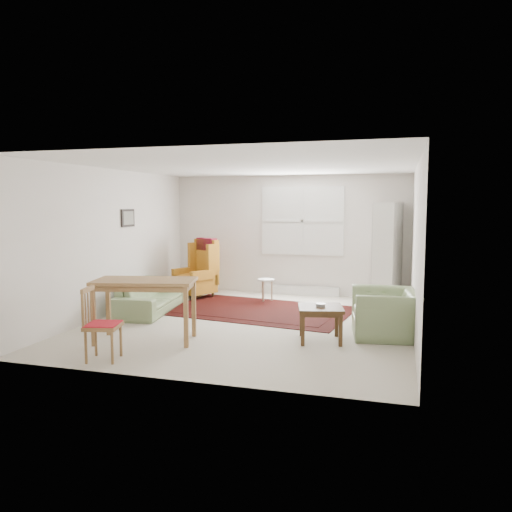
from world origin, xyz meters
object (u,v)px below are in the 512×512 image
(wingback_chair, at_px, (195,268))
(desk, at_px, (145,310))
(sofa, at_px, (151,290))
(armchair, at_px, (385,309))
(stool, at_px, (266,290))
(cabinet, at_px, (388,253))
(desk_chair, at_px, (103,324))
(coffee_table, at_px, (320,324))

(wingback_chair, relative_size, desk, 0.88)
(sofa, height_order, armchair, armchair)
(armchair, height_order, wingback_chair, wingback_chair)
(stool, xyz_separation_m, desk, (-0.86, -3.24, 0.21))
(cabinet, bearing_deg, desk_chair, -111.69)
(sofa, relative_size, coffee_table, 3.11)
(sofa, xyz_separation_m, armchair, (4.05, -0.55, 0.02))
(stool, bearing_deg, cabinet, 13.55)
(armchair, height_order, desk, desk)
(wingback_chair, distance_m, desk, 3.29)
(coffee_table, xyz_separation_m, stool, (-1.48, 2.57, -0.03))
(sofa, relative_size, wingback_chair, 1.56)
(wingback_chair, relative_size, coffee_table, 1.99)
(wingback_chair, relative_size, cabinet, 0.62)
(sofa, distance_m, coffee_table, 3.38)
(sofa, relative_size, desk_chair, 2.08)
(armchair, bearing_deg, sofa, -105.97)
(coffee_table, bearing_deg, wingback_chair, 139.37)
(stool, xyz_separation_m, cabinet, (2.28, 0.55, 0.74))
(armchair, xyz_separation_m, desk_chair, (-3.27, -2.12, 0.05))
(sofa, bearing_deg, armchair, -105.44)
(coffee_table, bearing_deg, armchair, 31.99)
(sofa, bearing_deg, wingback_chair, -16.35)
(coffee_table, height_order, cabinet, cabinet)
(wingback_chair, bearing_deg, desk, -50.00)
(armchair, height_order, cabinet, cabinet)
(sofa, height_order, wingback_chair, wingback_chair)
(armchair, distance_m, stool, 3.10)
(armchair, height_order, desk_chair, desk_chair)
(desk, bearing_deg, sofa, 116.04)
(desk, bearing_deg, coffee_table, 16.07)
(coffee_table, distance_m, desk, 2.44)
(armchair, xyz_separation_m, wingback_chair, (-3.83, 2.02, 0.20))
(sofa, bearing_deg, stool, -56.98)
(wingback_chair, bearing_deg, desk_chair, -53.41)
(wingback_chair, xyz_separation_m, desk_chair, (0.56, -4.14, -0.15))
(armchair, bearing_deg, desk_chair, -65.35)
(coffee_table, height_order, stool, coffee_table)
(sofa, height_order, cabinet, cabinet)
(stool, height_order, cabinet, cabinet)
(desk_chair, bearing_deg, desk, -17.89)
(sofa, distance_m, desk, 1.95)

